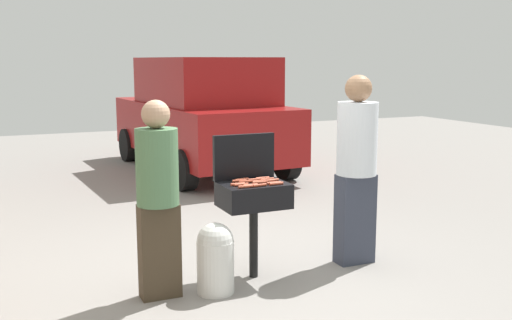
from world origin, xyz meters
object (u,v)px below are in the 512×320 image
Objects in this scene: hot_dog_11 at (274,183)px; person_right at (356,163)px; hot_dog_6 at (242,180)px; person_left at (158,192)px; hot_dog_5 at (246,182)px; hot_dog_9 at (267,179)px; parked_minivan at (202,114)px; hot_dog_8 at (241,185)px; hot_dog_0 at (260,185)px; hot_dog_13 at (260,181)px; hot_dog_10 at (245,187)px; hot_dog_2 at (239,181)px; bbq_grill at (254,198)px; propane_tank at (215,257)px; hot_dog_15 at (255,180)px; hot_dog_14 at (276,184)px; hot_dog_12 at (272,180)px; hot_dog_1 at (263,178)px; hot_dog_3 at (238,184)px; hot_dog_7 at (250,185)px; hot_dog_4 at (259,182)px.

hot_dog_11 is 0.93m from person_right.
person_left reaches higher than hot_dog_6.
hot_dog_5 and hot_dog_9 have the same top height.
hot_dog_8 is at bearing 70.86° from parked_minivan.
hot_dog_0 and hot_dog_13 have the same top height.
hot_dog_10 is 0.07× the size of person_right.
hot_dog_2 is 0.32m from hot_dog_11.
bbq_grill is 0.65m from propane_tank.
hot_dog_2 and hot_dog_10 have the same top height.
hot_dog_15 is at bearing 164.48° from hot_dog_9.
hot_dog_2 is 5.43m from parked_minivan.
hot_dog_8 is 5.60m from parked_minivan.
hot_dog_5 is 0.10m from hot_dog_6.
hot_dog_0 is 1.00× the size of hot_dog_14.
hot_dog_8 is (-0.09, -0.10, 0.00)m from hot_dog_5.
hot_dog_14 is (0.21, -0.29, 0.00)m from hot_dog_6.
person_left is (-1.09, -0.09, 0.01)m from hot_dog_12.
hot_dog_12 is 1.00× the size of hot_dog_15.
hot_dog_14 is 0.08× the size of person_left.
hot_dog_13 is at bearing -126.21° from hot_dog_1.
hot_dog_2 is 0.06m from hot_dog_6.
hot_dog_13 is (0.21, 0.16, 0.00)m from hot_dog_10.
hot_dog_10 is at bearing -172.61° from hot_dog_11.
hot_dog_10 is at bearing -79.83° from hot_dog_3.
hot_dog_3 is at bearing 32.11° from propane_tank.
hot_dog_3 is at bearing 131.42° from hot_dog_7.
hot_dog_3 is at bearing -170.35° from hot_dog_13.
hot_dog_2 is 0.22m from hot_dog_7.
propane_tank is (-0.60, -0.09, -0.57)m from hot_dog_11.
hot_dog_1 is 1.00× the size of hot_dog_2.
hot_dog_2 is at bearing 151.50° from hot_dog_13.
hot_dog_5 is 0.13m from hot_dog_8.
hot_dog_12 is 0.16m from hot_dog_15.
hot_dog_10 reaches higher than propane_tank.
hot_dog_11 is at bearing 13.81° from hot_dog_0.
hot_dog_0 and hot_dog_11 have the same top height.
hot_dog_9 is at bearing 15.20° from hot_dog_3.
hot_dog_4 is 0.19m from hot_dog_8.
bbq_grill is at bearing 133.73° from hot_dog_14.
hot_dog_1 and hot_dog_6 have the same top height.
hot_dog_0 and hot_dog_9 have the same top height.
person_left reaches higher than hot_dog_7.
hot_dog_3 and hot_dog_12 have the same top height.
hot_dog_2 is at bearing 172.01° from hot_dog_9.
hot_dog_9 is at bearing -15.52° from hot_dog_15.
hot_dog_12 is at bearing 19.91° from person_left.
hot_dog_9 is (0.33, 0.09, 0.00)m from hot_dog_3.
hot_dog_6 is 5.38m from parked_minivan.
hot_dog_6 is (0.11, 0.17, 0.00)m from hot_dog_3.
hot_dog_8 is at bearing 163.71° from hot_dog_14.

